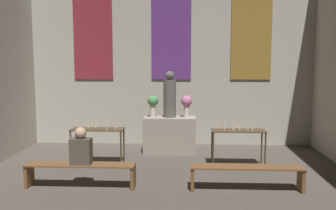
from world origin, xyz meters
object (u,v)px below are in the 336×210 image
Objects in this scene: altar at (170,135)px; pew_back_left at (81,170)px; flower_vase_right at (187,103)px; pew_back_right at (247,173)px; person_seated at (81,148)px; statue at (170,96)px; flower_vase_left at (153,103)px; candle_rack_left at (98,134)px; candle_rack_right at (238,135)px.

altar is 3.02m from pew_back_left.
pew_back_right is (1.05, -2.65, -0.90)m from flower_vase_right.
person_seated reaches higher than altar.
flower_vase_right is (0.41, 0.00, -0.17)m from statue.
flower_vase_left is at bearing 180.00° from flower_vase_right.
flower_vase_right is 2.99m from pew_back_right.
flower_vase_right is at bearing 55.03° from person_seated.
pew_back_left is at bearing -125.24° from flower_vase_right.
statue is at bearing -180.00° from flower_vase_right.
statue is at bearing 61.44° from person_seated.
flower_vase_right is 0.27× the size of pew_back_right.
flower_vase_right is 3.36m from pew_back_left.
statue is 3.09m from person_seated.
person_seated is (0.02, 0.00, 0.40)m from pew_back_left.
altar is 2.38× the size of flower_vase_right.
candle_rack_left is 1.73× the size of person_seated.
candle_rack_left is (-1.10, -1.12, -0.55)m from flower_vase_left.
flower_vase_left reaches higher than candle_rack_right.
altar is at bearing 143.32° from candle_rack_right.
pew_back_right is at bearing 0.00° from pew_back_left.
candle_rack_right reaches higher than altar.
candle_rack_left is (-1.92, -1.12, -0.55)m from flower_vase_right.
candle_rack_right is (3.02, -0.00, 0.00)m from candle_rack_left.
person_seated is at bearing 180.00° from pew_back_right.
altar is at bearing 118.87° from pew_back_right.
candle_rack_left is 3.02m from candle_rack_right.
altar is 1.11× the size of candle_rack_left.
pew_back_right is at bearing -0.00° from person_seated.
flower_vase_right is 0.27× the size of pew_back_left.
person_seated is at bearing -118.56° from altar.
statue is 2.11× the size of flower_vase_right.
pew_back_right is 2.93m from person_seated.
flower_vase_left is 0.27× the size of pew_back_left.
flower_vase_left is 3.36m from pew_back_right.
statue is 2.11× the size of flower_vase_left.
person_seated is at bearing -124.97° from flower_vase_right.
statue is 0.99× the size of candle_rack_right.
statue is 2.02m from candle_rack_left.
candle_rack_right is 3.32m from person_seated.
altar is at bearing 61.44° from person_seated.
person_seated is (-1.03, -2.65, -0.50)m from flower_vase_left.
flower_vase_left reaches higher than pew_back_left.
flower_vase_left is 1.67m from candle_rack_left.
statue is 0.58× the size of pew_back_left.
statue is 0.45m from flower_vase_right.
pew_back_left is (-2.97, -1.52, -0.35)m from candle_rack_right.
flower_vase_left reaches higher than candle_rack_left.
pew_back_right is (-0.05, -1.52, -0.35)m from candle_rack_right.
flower_vase_left is at bearing 125.24° from pew_back_right.
flower_vase_right reaches higher than pew_back_right.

